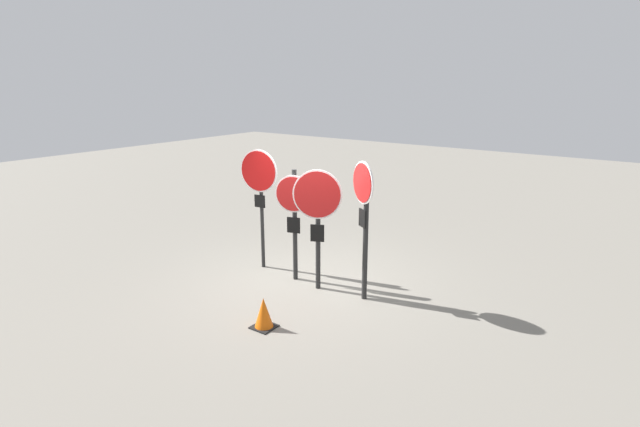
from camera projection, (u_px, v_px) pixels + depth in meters
ground_plane at (305, 283)px, 9.44m from camera, size 40.00×40.00×0.00m
stop_sign_0 at (260, 183)px, 9.77m from camera, size 0.84×0.18×2.43m
stop_sign_1 at (294, 209)px, 9.23m from camera, size 0.67×0.25×2.14m
stop_sign_2 at (317, 208)px, 8.77m from camera, size 0.80×0.41×2.23m
stop_sign_3 at (364, 208)px, 8.34m from camera, size 0.61×0.41×2.44m
traffic_cone_0 at (264, 313)px, 7.70m from camera, size 0.35×0.35×0.50m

